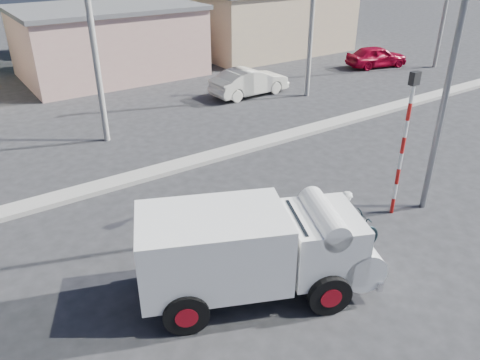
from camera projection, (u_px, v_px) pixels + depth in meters
ground_plane at (354, 276)px, 11.68m from camera, size 120.00×120.00×0.00m
median at (196, 161)px, 17.51m from camera, size 40.00×0.80×0.16m
truck at (259, 249)px, 10.61m from camera, size 5.75×3.93×2.24m
bicycle at (343, 235)px, 12.34m from camera, size 2.19×1.35×1.09m
cyclist at (344, 227)px, 12.24m from camera, size 0.53×0.66×1.55m
car_cream at (249, 82)px, 24.76m from camera, size 4.37×1.64×1.42m
car_red at (377, 56)px, 30.19m from camera, size 4.23×2.52×1.35m
traffic_pole at (405, 134)px, 13.18m from camera, size 0.28×0.18×4.36m
streetlight at (452, 46)px, 12.33m from camera, size 2.34×0.22×9.00m
building_row at (94, 41)px, 27.38m from camera, size 37.80×7.30×4.44m
utility_poles at (212, 27)px, 20.23m from camera, size 35.40×0.24×8.00m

